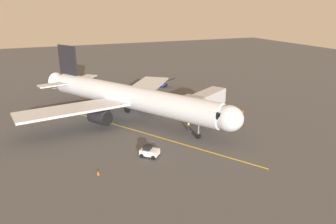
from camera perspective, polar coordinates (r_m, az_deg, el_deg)
ground_plane at (r=57.50m, az=-6.68°, el=-0.41°), size 220.00×220.00×0.00m
apron_lead_in_line at (r=49.34m, az=-4.83°, el=-3.61°), size 20.92×34.34×0.01m
airplane at (r=53.67m, az=-7.19°, el=2.67°), size 30.60×36.21×11.50m
jet_bridge at (r=51.45m, az=6.23°, el=1.72°), size 10.73×7.87×5.40m
ground_crew_marshaller at (r=51.27m, az=12.00°, el=-2.04°), size 0.31×0.44×1.71m
ground_crew_wing_walker at (r=49.69m, az=3.64°, el=-2.32°), size 0.26×0.40×1.71m
tug_near_nose at (r=41.33m, az=-3.36°, el=-7.09°), size 2.70×2.67×1.50m
belt_loader_portside at (r=76.46m, az=-1.06°, el=5.06°), size 4.37×3.72×2.32m
safety_cone_nose_left at (r=57.80m, az=10.78°, el=-0.23°), size 0.32×0.32×0.55m
safety_cone_nose_right at (r=38.15m, az=-12.40°, el=-10.57°), size 0.32×0.32×0.55m
safety_cone_wing_port at (r=58.46m, az=10.73°, el=-0.01°), size 0.32×0.32×0.55m
safety_cone_wing_starboard at (r=59.60m, az=13.26°, el=0.18°), size 0.32×0.32×0.55m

